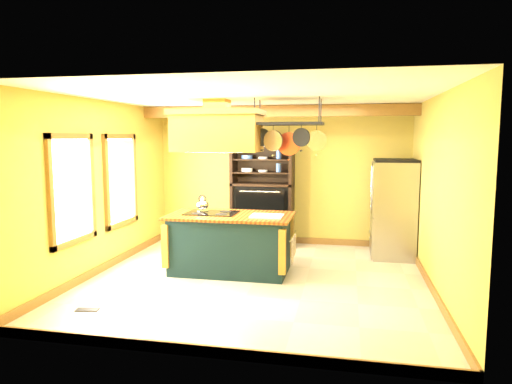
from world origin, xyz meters
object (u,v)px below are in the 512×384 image
(kitchen_island, at_px, (231,243))
(hutch, at_px, (263,203))
(refrigerator, at_px, (393,211))
(range_hood, at_px, (217,130))
(pot_rack, at_px, (289,131))

(kitchen_island, xyz_separation_m, hutch, (0.16, 1.94, 0.37))
(refrigerator, xyz_separation_m, hutch, (-2.44, 0.48, 0.01))
(refrigerator, bearing_deg, hutch, 168.91)
(range_hood, xyz_separation_m, hutch, (0.35, 1.94, -1.40))
(range_hood, bearing_deg, kitchen_island, 0.20)
(kitchen_island, height_order, range_hood, range_hood)
(refrigerator, height_order, hutch, hutch)
(range_hood, distance_m, hutch, 2.42)
(pot_rack, xyz_separation_m, hutch, (-0.75, 1.93, -1.38))
(kitchen_island, distance_m, pot_rack, 1.97)
(hutch, bearing_deg, refrigerator, -11.09)
(kitchen_island, xyz_separation_m, pot_rack, (0.91, 0.01, 1.75))
(kitchen_island, distance_m, hutch, 1.98)
(refrigerator, relative_size, hutch, 0.79)
(pot_rack, distance_m, refrigerator, 2.62)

